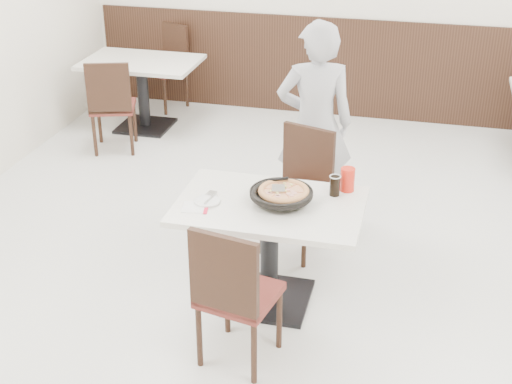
% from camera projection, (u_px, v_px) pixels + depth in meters
% --- Properties ---
extents(floor, '(7.00, 7.00, 0.00)m').
position_uv_depth(floor, '(289.00, 282.00, 5.11)').
color(floor, beige).
rests_on(floor, ground).
extents(wainscot_back, '(5.90, 0.03, 1.10)m').
position_uv_depth(wainscot_back, '(354.00, 69.00, 7.88)').
color(wainscot_back, black).
rests_on(wainscot_back, floor).
extents(main_table, '(1.24, 0.86, 0.75)m').
position_uv_depth(main_table, '(269.00, 253.00, 4.75)').
color(main_table, silver).
rests_on(main_table, floor).
extents(chair_near, '(0.49, 0.49, 0.95)m').
position_uv_depth(chair_near, '(240.00, 291.00, 4.18)').
color(chair_near, black).
rests_on(chair_near, floor).
extents(chair_far, '(0.53, 0.53, 0.95)m').
position_uv_depth(chair_far, '(295.00, 194.00, 5.30)').
color(chair_far, black).
rests_on(chair_far, floor).
extents(trivet, '(0.12, 0.12, 0.04)m').
position_uv_depth(trivet, '(284.00, 199.00, 4.59)').
color(trivet, black).
rests_on(trivet, main_table).
extents(pizza_pan, '(0.35, 0.35, 0.01)m').
position_uv_depth(pizza_pan, '(281.00, 197.00, 4.57)').
color(pizza_pan, black).
rests_on(pizza_pan, trivet).
extents(pizza, '(0.30, 0.30, 0.02)m').
position_uv_depth(pizza, '(284.00, 194.00, 4.57)').
color(pizza, tan).
rests_on(pizza, pizza_pan).
extents(pizza_server, '(0.10, 0.12, 0.00)m').
position_uv_depth(pizza_server, '(278.00, 188.00, 4.57)').
color(pizza_server, silver).
rests_on(pizza_server, pizza).
extents(napkin, '(0.18, 0.18, 0.00)m').
position_uv_depth(napkin, '(195.00, 207.00, 4.53)').
color(napkin, white).
rests_on(napkin, main_table).
extents(side_plate, '(0.18, 0.18, 0.01)m').
position_uv_depth(side_plate, '(207.00, 201.00, 4.59)').
color(side_plate, white).
rests_on(side_plate, napkin).
extents(fork, '(0.04, 0.17, 0.00)m').
position_uv_depth(fork, '(210.00, 199.00, 4.60)').
color(fork, silver).
rests_on(fork, side_plate).
extents(cola_glass, '(0.07, 0.07, 0.13)m').
position_uv_depth(cola_glass, '(335.00, 186.00, 4.66)').
color(cola_glass, black).
rests_on(cola_glass, main_table).
extents(red_cup, '(0.10, 0.10, 0.16)m').
position_uv_depth(red_cup, '(347.00, 179.00, 4.71)').
color(red_cup, red).
rests_on(red_cup, main_table).
extents(diner_person, '(0.69, 0.55, 1.66)m').
position_uv_depth(diner_person, '(315.00, 125.00, 5.59)').
color(diner_person, '#B9B9BE').
rests_on(diner_person, floor).
extents(bg_table_left, '(1.29, 0.94, 0.75)m').
position_uv_depth(bg_table_left, '(143.00, 94.00, 7.64)').
color(bg_table_left, silver).
rests_on(bg_table_left, floor).
extents(bg_chair_left_near, '(0.53, 0.53, 0.95)m').
position_uv_depth(bg_chair_left_near, '(113.00, 104.00, 7.07)').
color(bg_chair_left_near, black).
rests_on(bg_chair_left_near, floor).
extents(bg_chair_left_far, '(0.56, 0.56, 0.95)m').
position_uv_depth(bg_chair_left_far, '(164.00, 68.00, 8.17)').
color(bg_chair_left_far, black).
rests_on(bg_chair_left_far, floor).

